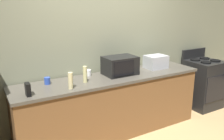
% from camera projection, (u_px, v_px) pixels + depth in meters
% --- Properties ---
extents(back_wall, '(6.40, 0.10, 2.70)m').
position_uv_depth(back_wall, '(99.00, 42.00, 3.67)').
color(back_wall, gray).
rests_on(back_wall, ground_plane).
extents(counter_run, '(2.84, 0.64, 0.90)m').
position_uv_depth(counter_run, '(112.00, 105.00, 3.57)').
color(counter_run, brown).
rests_on(counter_run, ground_plane).
extents(stove_range, '(0.60, 0.61, 1.08)m').
position_uv_depth(stove_range, '(203.00, 83.00, 4.53)').
color(stove_range, black).
rests_on(stove_range, ground_plane).
extents(microwave, '(0.48, 0.35, 0.27)m').
position_uv_depth(microwave, '(120.00, 66.00, 3.53)').
color(microwave, black).
rests_on(microwave, counter_run).
extents(toaster_oven, '(0.34, 0.26, 0.21)m').
position_uv_depth(toaster_oven, '(156.00, 62.00, 3.89)').
color(toaster_oven, '#B7BABF').
rests_on(toaster_oven, counter_run).
extents(cordless_phone, '(0.05, 0.11, 0.15)m').
position_uv_depth(cordless_phone, '(28.00, 90.00, 2.71)').
color(cordless_phone, black).
rests_on(cordless_phone, counter_run).
extents(bottle_olive_oil, '(0.07, 0.07, 0.20)m').
position_uv_depth(bottle_olive_oil, '(136.00, 64.00, 3.76)').
color(bottle_olive_oil, '#4C6B19').
rests_on(bottle_olive_oil, counter_run).
extents(bottle_vinegar, '(0.06, 0.06, 0.22)m').
position_uv_depth(bottle_vinegar, '(85.00, 74.00, 3.17)').
color(bottle_vinegar, beige).
rests_on(bottle_vinegar, counter_run).
extents(bottle_hand_soap, '(0.06, 0.06, 0.21)m').
position_uv_depth(bottle_hand_soap, '(71.00, 81.00, 2.93)').
color(bottle_hand_soap, beige).
rests_on(bottle_hand_soap, counter_run).
extents(mug_white, '(0.09, 0.09, 0.09)m').
position_uv_depth(mug_white, '(88.00, 73.00, 3.49)').
color(mug_white, white).
rests_on(mug_white, counter_run).
extents(mug_blue, '(0.08, 0.08, 0.09)m').
position_uv_depth(mug_blue, '(47.00, 81.00, 3.11)').
color(mug_blue, '#2D4CB2').
rests_on(mug_blue, counter_run).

